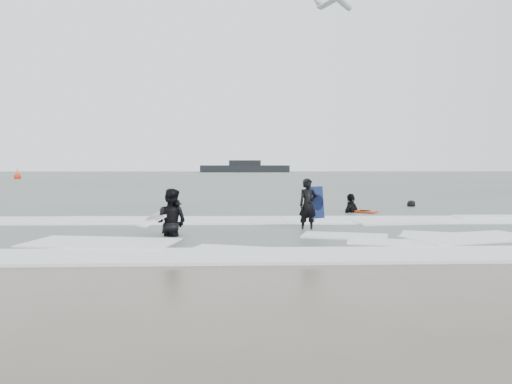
{
  "coord_description": "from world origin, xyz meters",
  "views": [
    {
      "loc": [
        -0.34,
        -11.14,
        1.95
      ],
      "look_at": [
        0.0,
        5.0,
        1.1
      ],
      "focal_mm": 35.0,
      "sensor_mm": 36.0,
      "label": 1
    }
  ],
  "objects_px": {
    "surfer_centre": "(308,231)",
    "surfer_right_far": "(411,208)",
    "surfer_breaker": "(175,215)",
    "buoy": "(17,176)",
    "surfer_wading": "(171,238)",
    "surfer_right_near": "(351,214)",
    "vessel_horizon": "(245,168)"
  },
  "relations": [
    {
      "from": "surfer_centre",
      "to": "surfer_right_far",
      "type": "distance_m",
      "value": 10.15
    },
    {
      "from": "surfer_right_far",
      "to": "buoy",
      "type": "relative_size",
      "value": 0.91
    },
    {
      "from": "surfer_right_far",
      "to": "vessel_horizon",
      "type": "height_order",
      "value": "vessel_horizon"
    },
    {
      "from": "surfer_wading",
      "to": "surfer_right_near",
      "type": "bearing_deg",
      "value": -112.82
    },
    {
      "from": "surfer_right_near",
      "to": "buoy",
      "type": "relative_size",
      "value": 1.2
    },
    {
      "from": "surfer_breaker",
      "to": "vessel_horizon",
      "type": "xyz_separation_m",
      "value": [
        2.65,
        128.63,
        1.34
      ]
    },
    {
      "from": "surfer_wading",
      "to": "vessel_horizon",
      "type": "height_order",
      "value": "vessel_horizon"
    },
    {
      "from": "surfer_right_far",
      "to": "vessel_horizon",
      "type": "bearing_deg",
      "value": -125.5
    },
    {
      "from": "surfer_wading",
      "to": "surfer_right_far",
      "type": "relative_size",
      "value": 1.26
    },
    {
      "from": "surfer_breaker",
      "to": "vessel_horizon",
      "type": "bearing_deg",
      "value": 72.84
    },
    {
      "from": "buoy",
      "to": "surfer_wading",
      "type": "bearing_deg",
      "value": -62.47
    },
    {
      "from": "surfer_centre",
      "to": "surfer_right_far",
      "type": "height_order",
      "value": "surfer_centre"
    },
    {
      "from": "surfer_right_near",
      "to": "vessel_horizon",
      "type": "height_order",
      "value": "vessel_horizon"
    },
    {
      "from": "surfer_right_far",
      "to": "surfer_centre",
      "type": "bearing_deg",
      "value": 15.5
    },
    {
      "from": "surfer_centre",
      "to": "surfer_right_near",
      "type": "distance_m",
      "value": 5.96
    },
    {
      "from": "surfer_centre",
      "to": "vessel_horizon",
      "type": "relative_size",
      "value": 0.06
    },
    {
      "from": "surfer_centre",
      "to": "buoy",
      "type": "xyz_separation_m",
      "value": [
        -35.25,
        58.93,
        0.42
      ]
    },
    {
      "from": "surfer_breaker",
      "to": "surfer_right_near",
      "type": "bearing_deg",
      "value": -14.0
    },
    {
      "from": "vessel_horizon",
      "to": "surfer_wading",
      "type": "bearing_deg",
      "value": -90.79
    },
    {
      "from": "surfer_breaker",
      "to": "buoy",
      "type": "height_order",
      "value": "buoy"
    },
    {
      "from": "surfer_wading",
      "to": "surfer_right_near",
      "type": "xyz_separation_m",
      "value": [
        6.33,
        6.67,
        0.0
      ]
    },
    {
      "from": "surfer_centre",
      "to": "buoy",
      "type": "bearing_deg",
      "value": 104.55
    },
    {
      "from": "surfer_centre",
      "to": "surfer_right_far",
      "type": "bearing_deg",
      "value": 38.27
    },
    {
      "from": "surfer_breaker",
      "to": "surfer_right_near",
      "type": "relative_size",
      "value": 0.74
    },
    {
      "from": "surfer_wading",
      "to": "surfer_breaker",
      "type": "distance_m",
      "value": 6.47
    },
    {
      "from": "surfer_centre",
      "to": "buoy",
      "type": "height_order",
      "value": "buoy"
    },
    {
      "from": "surfer_centre",
      "to": "surfer_breaker",
      "type": "xyz_separation_m",
      "value": [
        -4.66,
        5.19,
        0.0
      ]
    },
    {
      "from": "surfer_centre",
      "to": "surfer_wading",
      "type": "relative_size",
      "value": 0.85
    },
    {
      "from": "surfer_right_far",
      "to": "vessel_horizon",
      "type": "distance_m",
      "value": 125.8
    },
    {
      "from": "surfer_centre",
      "to": "vessel_horizon",
      "type": "xyz_separation_m",
      "value": [
        -2.01,
        133.82,
        1.34
      ]
    },
    {
      "from": "surfer_right_near",
      "to": "vessel_horizon",
      "type": "relative_size",
      "value": 0.07
    },
    {
      "from": "surfer_centre",
      "to": "surfer_wading",
      "type": "distance_m",
      "value": 4.07
    }
  ]
}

